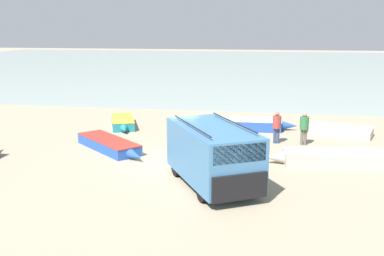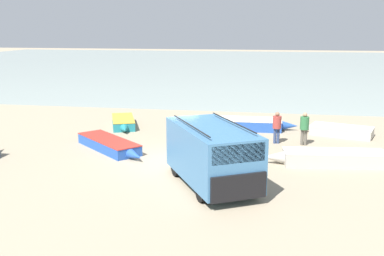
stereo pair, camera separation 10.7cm
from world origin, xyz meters
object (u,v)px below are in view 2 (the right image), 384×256
object	(u,v)px
fishing_rowboat_1	(329,158)
fishing_rowboat_3	(110,145)
parked_van	(212,153)
fishing_rowboat_2	(339,131)
fishing_rowboat_0	(123,122)
fishing_rowboat_4	(246,124)
fisherman_1	(277,125)
fisherman_0	(304,126)

from	to	relation	value
fishing_rowboat_1	fishing_rowboat_3	world-z (taller)	fishing_rowboat_1
parked_van	fishing_rowboat_3	distance (m)	6.82
parked_van	fishing_rowboat_2	world-z (taller)	parked_van
fishing_rowboat_0	fishing_rowboat_4	distance (m)	7.19
fishing_rowboat_2	fishing_rowboat_4	world-z (taller)	fishing_rowboat_4
fishing_rowboat_2	fishing_rowboat_3	xyz separation A→B (m)	(-11.21, -5.02, 0.00)
fishing_rowboat_3	fisherman_1	distance (m)	8.30
fishing_rowboat_3	parked_van	bearing A→B (deg)	5.47
fishing_rowboat_0	fishing_rowboat_2	distance (m)	12.23
parked_van	fishing_rowboat_1	distance (m)	5.77
fishing_rowboat_3	fisherman_0	distance (m)	9.54
fishing_rowboat_0	fishing_rowboat_1	size ratio (longest dim) A/B	0.74
fishing_rowboat_3	fisherman_1	world-z (taller)	fisherman_1
parked_van	fisherman_0	bearing A→B (deg)	120.83
fishing_rowboat_2	fishing_rowboat_4	distance (m)	5.11
fishing_rowboat_1	fisherman_1	bearing A→B (deg)	-62.55
parked_van	fishing_rowboat_2	distance (m)	10.76
fishing_rowboat_0	fishing_rowboat_4	size ratio (longest dim) A/B	0.74
fisherman_0	fisherman_1	distance (m)	1.34
fishing_rowboat_1	fishing_rowboat_0	bearing A→B (deg)	-33.12
parked_van	fishing_rowboat_3	size ratio (longest dim) A/B	1.18
fisherman_0	fisherman_1	world-z (taller)	fisherman_0
fishing_rowboat_2	fishing_rowboat_3	bearing A→B (deg)	42.35
fishing_rowboat_2	fishing_rowboat_4	xyz separation A→B (m)	(-5.07, 0.62, 0.05)
fishing_rowboat_2	fishing_rowboat_4	size ratio (longest dim) A/B	0.76
fishing_rowboat_1	fishing_rowboat_3	distance (m)	10.05
fishing_rowboat_1	fishing_rowboat_4	world-z (taller)	fishing_rowboat_1
fishing_rowboat_1	fisherman_0	world-z (taller)	fisherman_0
fisherman_1	fishing_rowboat_3	bearing A→B (deg)	103.23
fishing_rowboat_2	fishing_rowboat_4	bearing A→B (deg)	11.21
parked_van	fishing_rowboat_4	world-z (taller)	parked_van
fishing_rowboat_4	fisherman_1	world-z (taller)	fisherman_1
fishing_rowboat_2	fisherman_0	world-z (taller)	fisherman_0
fishing_rowboat_3	fishing_rowboat_4	world-z (taller)	fishing_rowboat_4
fishing_rowboat_2	parked_van	bearing A→B (deg)	75.65
parked_van	fishing_rowboat_2	bearing A→B (deg)	117.88
fishing_rowboat_3	fisherman_0	world-z (taller)	fisherman_0
fishing_rowboat_0	parked_van	bearing A→B (deg)	14.59
fishing_rowboat_4	fisherman_1	size ratio (longest dim) A/B	3.25
fishing_rowboat_1	fishing_rowboat_2	distance (m)	5.78
fishing_rowboat_4	fisherman_0	xyz separation A→B (m)	(3.03, -3.10, 0.68)
fishing_rowboat_3	fishing_rowboat_4	distance (m)	8.34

